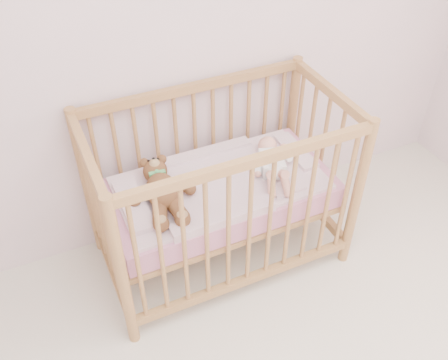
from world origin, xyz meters
TOP-DOWN VIEW (x-y plane):
  - wall_back at (0.00, 2.00)m, footprint 4.00×0.02m
  - crib at (0.12, 1.60)m, footprint 1.36×0.76m
  - mattress at (0.12, 1.60)m, footprint 1.22×0.62m
  - blanket at (0.12, 1.60)m, footprint 1.10×0.58m
  - baby at (0.42, 1.58)m, footprint 0.37×0.53m
  - teddy_bear at (-0.21, 1.58)m, footprint 0.42×0.56m

SIDE VIEW (x-z plane):
  - mattress at x=0.12m, z-range 0.42..0.55m
  - crib at x=0.12m, z-range 0.00..1.00m
  - blanket at x=0.12m, z-range 0.53..0.59m
  - baby at x=0.42m, z-range 0.58..0.69m
  - teddy_bear at x=-0.21m, z-range 0.57..0.72m
  - wall_back at x=0.00m, z-range 0.00..2.70m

